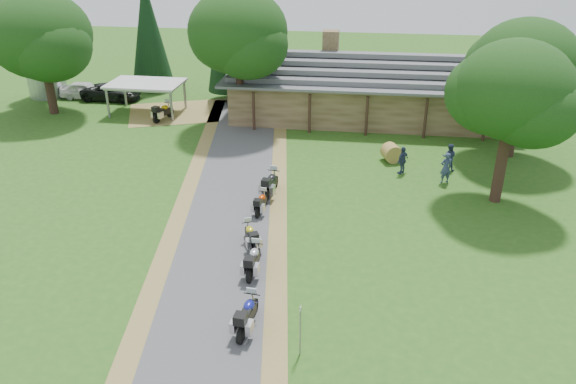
# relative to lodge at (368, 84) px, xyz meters

# --- Properties ---
(ground) EXTENTS (120.00, 120.00, 0.00)m
(ground) POSITION_rel_lodge_xyz_m (-6.00, -24.00, -2.45)
(ground) COLOR #2A5718
(ground) RESTS_ON ground
(driveway) EXTENTS (51.95, 51.95, 0.00)m
(driveway) POSITION_rel_lodge_xyz_m (-6.50, -20.00, -2.45)
(driveway) COLOR #4A4A4D
(driveway) RESTS_ON ground
(lodge) EXTENTS (21.40, 9.40, 4.90)m
(lodge) POSITION_rel_lodge_xyz_m (0.00, 0.00, 0.00)
(lodge) COLOR brown
(lodge) RESTS_ON ground
(silo) EXTENTS (3.39, 3.39, 6.32)m
(silo) POSITION_rel_lodge_xyz_m (-27.20, 1.76, 0.71)
(silo) COLOR gray
(silo) RESTS_ON ground
(carport) EXTENTS (5.67, 3.83, 2.43)m
(carport) POSITION_rel_lodge_xyz_m (-17.01, -1.63, -1.23)
(carport) COLOR silver
(carport) RESTS_ON ground
(car_white_sedan) EXTENTS (2.48, 5.45, 1.79)m
(car_white_sedan) POSITION_rel_lodge_xyz_m (-23.66, 1.50, -1.56)
(car_white_sedan) COLOR silver
(car_white_sedan) RESTS_ON ground
(car_dark_suv) EXTENTS (2.36, 5.38, 2.05)m
(car_dark_suv) POSITION_rel_lodge_xyz_m (-21.32, 1.35, -1.43)
(car_dark_suv) COLOR black
(car_dark_suv) RESTS_ON ground
(motorcycle_row_a) EXTENTS (0.87, 2.09, 1.39)m
(motorcycle_row_a) POSITION_rel_lodge_xyz_m (-4.11, -26.05, -1.76)
(motorcycle_row_a) COLOR navy
(motorcycle_row_a) RESTS_ON ground
(motorcycle_row_b) EXTENTS (0.69, 1.97, 1.34)m
(motorcycle_row_b) POSITION_rel_lodge_xyz_m (-4.60, -22.38, -1.78)
(motorcycle_row_b) COLOR #A7AAAF
(motorcycle_row_b) RESTS_ON ground
(motorcycle_row_c) EXTENTS (1.28, 1.89, 1.24)m
(motorcycle_row_c) POSITION_rel_lodge_xyz_m (-5.12, -20.33, -1.83)
(motorcycle_row_c) COLOR gold
(motorcycle_row_c) RESTS_ON ground
(motorcycle_row_d) EXTENTS (0.73, 1.74, 1.16)m
(motorcycle_row_d) POSITION_rel_lodge_xyz_m (-5.25, -16.86, -1.87)
(motorcycle_row_d) COLOR #CD3703
(motorcycle_row_d) RESTS_ON ground
(motorcycle_row_e) EXTENTS (0.96, 2.20, 1.45)m
(motorcycle_row_e) POSITION_rel_lodge_xyz_m (-5.09, -14.77, -1.72)
(motorcycle_row_e) COLOR black
(motorcycle_row_e) RESTS_ON ground
(motorcycle_carport_a) EXTENTS (1.32, 2.24, 1.46)m
(motorcycle_carport_a) POSITION_rel_lodge_xyz_m (-15.22, -3.20, -1.72)
(motorcycle_carport_a) COLOR #D1AA09
(motorcycle_carport_a) RESTS_ON ground
(person_a) EXTENTS (0.73, 0.63, 2.16)m
(person_a) POSITION_rel_lodge_xyz_m (4.58, -11.87, -1.37)
(person_a) COLOR navy
(person_a) RESTS_ON ground
(person_b) EXTENTS (0.65, 0.53, 1.99)m
(person_b) POSITION_rel_lodge_xyz_m (5.00, -10.01, -1.45)
(person_b) COLOR navy
(person_b) RESTS_ON ground
(person_c) EXTENTS (0.66, 0.70, 1.99)m
(person_c) POSITION_rel_lodge_xyz_m (2.21, -10.90, -1.45)
(person_c) COLOR navy
(person_c) RESTS_ON ground
(hay_bale) EXTENTS (1.40, 1.35, 1.12)m
(hay_bale) POSITION_rel_lodge_xyz_m (1.63, -9.04, -1.89)
(hay_bale) COLOR olive
(hay_bale) RESTS_ON ground
(sign_post) EXTENTS (0.36, 0.06, 2.02)m
(sign_post) POSITION_rel_lodge_xyz_m (-2.03, -27.19, -1.44)
(sign_post) COLOR gray
(sign_post) RESTS_ON ground
(oak_lodge_left) EXTENTS (6.88, 6.88, 10.96)m
(oak_lodge_left) POSITION_rel_lodge_xyz_m (-9.10, -3.71, 3.03)
(oak_lodge_left) COLOR #11330F
(oak_lodge_left) RESTS_ON ground
(oak_lodge_right) EXTENTS (6.41, 6.41, 9.54)m
(oak_lodge_right) POSITION_rel_lodge_xyz_m (9.18, -7.14, 2.32)
(oak_lodge_right) COLOR #11330F
(oak_lodge_right) RESTS_ON ground
(oak_driveway) EXTENTS (5.86, 5.86, 9.88)m
(oak_driveway) POSITION_rel_lodge_xyz_m (7.03, -13.90, 2.49)
(oak_driveway) COLOR #11330F
(oak_driveway) RESTS_ON ground
(oak_silo) EXTENTS (7.58, 7.58, 9.72)m
(oak_silo) POSITION_rel_lodge_xyz_m (-24.33, -2.73, 2.41)
(oak_silo) COLOR #11330F
(oak_silo) RESTS_ON ground
(cedar_near) EXTENTS (3.34, 3.34, 10.79)m
(cedar_near) POSITION_rel_lodge_xyz_m (-11.53, 2.63, 2.94)
(cedar_near) COLOR black
(cedar_near) RESTS_ON ground
(cedar_far) EXTENTS (3.49, 3.49, 9.75)m
(cedar_far) POSITION_rel_lodge_xyz_m (-18.88, 4.86, 2.42)
(cedar_far) COLOR black
(cedar_far) RESTS_ON ground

